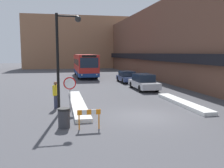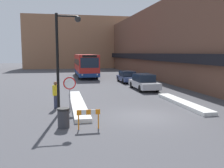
# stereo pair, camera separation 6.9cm
# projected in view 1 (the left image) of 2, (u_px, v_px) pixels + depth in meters

# --- Properties ---
(ground_plane) EXTENTS (160.00, 160.00, 0.00)m
(ground_plane) POSITION_uv_depth(u_px,v_px,m) (146.00, 116.00, 14.16)
(ground_plane) COLOR #47474C
(building_row_right) EXTENTS (5.50, 60.00, 9.98)m
(building_row_right) POSITION_uv_depth(u_px,v_px,m) (156.00, 44.00, 38.88)
(building_row_right) COLOR brown
(building_row_right) RESTS_ON ground_plane
(building_backdrop_far) EXTENTS (26.00, 8.00, 12.02)m
(building_backdrop_far) POSITION_uv_depth(u_px,v_px,m) (80.00, 43.00, 60.18)
(building_backdrop_far) COLOR #996B4C
(building_backdrop_far) RESTS_ON ground_plane
(snow_bank_left) EXTENTS (0.90, 9.45, 0.23)m
(snow_bank_left) POSITION_uv_depth(u_px,v_px,m) (78.00, 103.00, 17.28)
(snow_bank_left) COLOR silver
(snow_bank_left) RESTS_ON ground_plane
(snow_bank_right) EXTENTS (0.90, 6.81, 0.23)m
(snow_bank_right) POSITION_uv_depth(u_px,v_px,m) (183.00, 103.00, 17.42)
(snow_bank_right) COLOR silver
(snow_bank_right) RESTS_ON ground_plane
(city_bus) EXTENTS (2.73, 11.52, 3.34)m
(city_bus) POSITION_uv_depth(u_px,v_px,m) (85.00, 65.00, 37.48)
(city_bus) COLOR red
(city_bus) RESTS_ON ground_plane
(parked_car_front) EXTENTS (1.85, 4.66, 1.54)m
(parked_car_front) POSITION_uv_depth(u_px,v_px,m) (143.00, 82.00, 24.31)
(parked_car_front) COLOR #B7B7BC
(parked_car_front) RESTS_ON ground_plane
(parked_car_middle) EXTENTS (1.81, 4.20, 1.38)m
(parked_car_middle) POSITION_uv_depth(u_px,v_px,m) (127.00, 77.00, 30.36)
(parked_car_middle) COLOR navy
(parked_car_middle) RESTS_ON ground_plane
(stop_sign) EXTENTS (0.76, 0.08, 2.13)m
(stop_sign) POSITION_uv_depth(u_px,v_px,m) (70.00, 87.00, 15.11)
(stop_sign) COLOR gray
(stop_sign) RESTS_ON ground_plane
(street_lamp) EXTENTS (1.46, 0.36, 5.80)m
(street_lamp) POSITION_uv_depth(u_px,v_px,m) (63.00, 52.00, 14.32)
(street_lamp) COLOR black
(street_lamp) RESTS_ON ground_plane
(pedestrian) EXTENTS (0.39, 0.53, 1.76)m
(pedestrian) POSITION_uv_depth(u_px,v_px,m) (56.00, 92.00, 16.09)
(pedestrian) COLOR #333851
(pedestrian) RESTS_ON ground_plane
(trash_bin) EXTENTS (0.59, 0.59, 0.95)m
(trash_bin) POSITION_uv_depth(u_px,v_px,m) (64.00, 118.00, 11.97)
(trash_bin) COLOR #38383D
(trash_bin) RESTS_ON ground_plane
(construction_barricade) EXTENTS (1.10, 0.06, 0.94)m
(construction_barricade) POSITION_uv_depth(u_px,v_px,m) (89.00, 115.00, 11.68)
(construction_barricade) COLOR orange
(construction_barricade) RESTS_ON ground_plane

